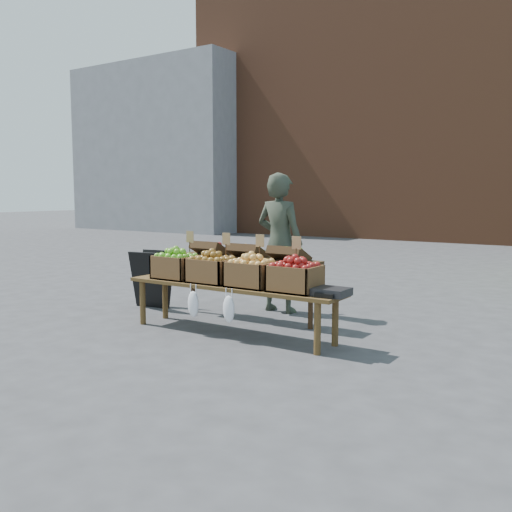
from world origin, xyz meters
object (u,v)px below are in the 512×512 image
Objects in this scene: display_bench at (232,309)px; crate_green_apples at (295,279)px; vendor at (280,243)px; back_table at (248,279)px; crate_golden_apples at (176,267)px; chalkboard_sign at (152,279)px; weighing_scale at (331,292)px; crate_russet_pears at (212,271)px; crate_red_apples at (252,274)px.

crate_green_apples is at bearing 0.00° from display_bench.
back_table is at bearing 85.37° from vendor.
crate_green_apples is at bearing 0.00° from crate_golden_apples.
display_bench is 5.40× the size of crate_green_apples.
crate_green_apples reaches higher than chalkboard_sign.
crate_golden_apples reaches higher than weighing_scale.
crate_golden_apples is 1.00× the size of crate_russet_pears.
crate_russet_pears and crate_red_apples have the same top height.
crate_golden_apples is 1.00× the size of crate_red_apples.
crate_golden_apples is 1.47× the size of weighing_scale.
back_table is at bearing 110.78° from display_bench.
weighing_scale reaches higher than display_bench.
display_bench is at bearing -69.22° from back_table.
crate_green_apples is (1.03, -1.37, -0.22)m from vendor.
crate_russet_pears is 1.10m from crate_green_apples.
vendor is 3.73× the size of crate_green_apples.
weighing_scale is at bearing 0.00° from crate_red_apples.
chalkboard_sign is (-1.64, -0.75, -0.53)m from vendor.
vendor reaches higher than weighing_scale.
crate_red_apples is 0.55m from crate_green_apples.
chalkboard_sign is 1.71m from crate_russet_pears.
crate_green_apples is (1.10, 0.00, 0.00)m from crate_russet_pears.
vendor is 1.87m from chalkboard_sign.
display_bench is 1.29m from weighing_scale.
chalkboard_sign is 1.23m from crate_golden_apples.
crate_russet_pears is (-0.07, -1.37, -0.22)m from vendor.
display_bench is at bearing 0.00° from crate_russet_pears.
weighing_scale is (2.08, 0.00, -0.10)m from crate_golden_apples.
crate_russet_pears and crate_green_apples have the same top height.
vendor is at bearing 136.58° from weighing_scale.
display_bench is at bearing -27.91° from chalkboard_sign.
vendor is 1.47m from crate_red_apples.
crate_red_apples is at bearing 180.00° from weighing_scale.
display_bench is (0.27, -0.72, -0.24)m from back_table.
crate_golden_apples reaches higher than display_bench.
crate_golden_apples reaches higher than chalkboard_sign.
vendor reaches higher than crate_golden_apples.
crate_green_apples is at bearing -33.25° from back_table.
vendor is 1.53m from crate_golden_apples.
chalkboard_sign is 1.61× the size of crate_russet_pears.
chalkboard_sign is 1.61× the size of crate_red_apples.
crate_red_apples is at bearing 0.00° from display_bench.
chalkboard_sign reaches higher than display_bench.
crate_green_apples is at bearing 0.00° from crate_russet_pears.
crate_golden_apples is (-0.62, -1.37, -0.22)m from vendor.
display_bench is at bearing 99.96° from vendor.
back_table is (-0.07, -0.65, -0.41)m from vendor.
crate_green_apples is (0.55, 0.00, 0.00)m from crate_red_apples.
crate_red_apples is at bearing 0.00° from crate_russet_pears.
crate_golden_apples is at bearing 180.00° from crate_russet_pears.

